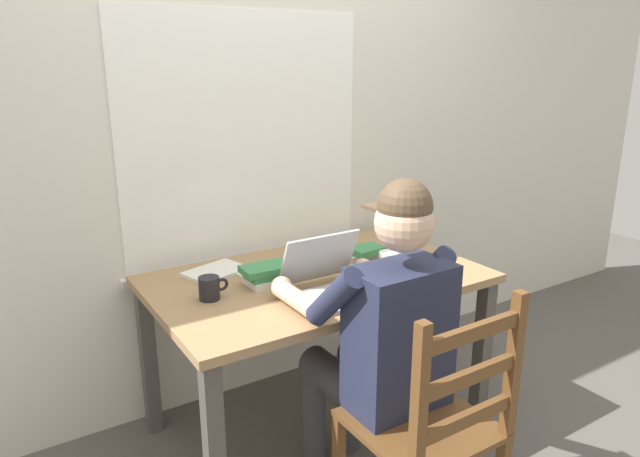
{
  "coord_description": "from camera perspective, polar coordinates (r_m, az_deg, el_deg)",
  "views": [
    {
      "loc": [
        -1.2,
        -1.9,
        1.59
      ],
      "look_at": [
        -0.02,
        -0.05,
        0.95
      ],
      "focal_mm": 32.14,
      "sensor_mm": 36.0,
      "label": 1
    }
  ],
  "objects": [
    {
      "name": "computer_mouse",
      "position": [
        2.33,
        8.33,
        -5.14
      ],
      "size": [
        0.06,
        0.1,
        0.03
      ],
      "primitive_type": "ellipsoid",
      "color": "black",
      "rests_on": "desk"
    },
    {
      "name": "coffee_mug_spare",
      "position": [
        2.52,
        -1.5,
        -2.57
      ],
      "size": [
        0.11,
        0.07,
        0.1
      ],
      "color": "silver",
      "rests_on": "desk"
    },
    {
      "name": "book_stack_main",
      "position": [
        2.32,
        -5.49,
        -4.54
      ],
      "size": [
        0.2,
        0.14,
        0.08
      ],
      "color": "white",
      "rests_on": "desk"
    },
    {
      "name": "wooden_chair",
      "position": [
        1.96,
        11.08,
        -19.09
      ],
      "size": [
        0.42,
        0.42,
        0.94
      ],
      "color": "brown",
      "rests_on": "ground"
    },
    {
      "name": "paper_pile_near_laptop",
      "position": [
        2.47,
        -10.34,
        -4.26
      ],
      "size": [
        0.29,
        0.24,
        0.02
      ],
      "primitive_type": "cube",
      "rotation": [
        0.0,
        0.0,
        0.29
      ],
      "color": "silver",
      "rests_on": "desk"
    },
    {
      "name": "coffee_mug_dark",
      "position": [
        2.2,
        -10.91,
        -5.84
      ],
      "size": [
        0.12,
        0.08,
        0.09
      ],
      "color": "black",
      "rests_on": "desk"
    },
    {
      "name": "desk",
      "position": [
        2.44,
        -0.3,
        -6.65
      ],
      "size": [
        1.36,
        0.84,
        0.73
      ],
      "color": "#9E7A51",
      "rests_on": "ground"
    },
    {
      "name": "ground_plane",
      "position": [
        2.76,
        -0.28,
        -18.93
      ],
      "size": [
        8.0,
        8.0,
        0.0
      ],
      "primitive_type": "plane",
      "color": "#56514C"
    },
    {
      "name": "paper_pile_side",
      "position": [
        2.46,
        -6.07,
        -4.17
      ],
      "size": [
        0.23,
        0.18,
        0.01
      ],
      "primitive_type": "cube",
      "rotation": [
        0.0,
        0.0,
        0.15
      ],
      "color": "silver",
      "rests_on": "desk"
    },
    {
      "name": "laptop",
      "position": [
        2.21,
        1.23,
        -5.21
      ],
      "size": [
        0.33,
        0.32,
        0.22
      ],
      "color": "#ADAFB2",
      "rests_on": "desk"
    },
    {
      "name": "paper_pile_back_corner",
      "position": [
        2.34,
        9.14,
        -5.36
      ],
      "size": [
        0.24,
        0.2,
        0.02
      ],
      "primitive_type": "cube",
      "rotation": [
        0.0,
        0.0,
        0.06
      ],
      "color": "white",
      "rests_on": "desk"
    },
    {
      "name": "seated_person",
      "position": [
        2.03,
        5.92,
        -10.24
      ],
      "size": [
        0.5,
        0.6,
        1.25
      ],
      "color": "#232842",
      "rests_on": "ground"
    },
    {
      "name": "coffee_mug_white",
      "position": [
        2.46,
        6.87,
        -3.3
      ],
      "size": [
        0.12,
        0.08,
        0.09
      ],
      "color": "white",
      "rests_on": "desk"
    },
    {
      "name": "back_wall",
      "position": [
        2.7,
        -6.09,
        9.99
      ],
      "size": [
        6.0,
        0.08,
        2.6
      ],
      "color": "silver",
      "rests_on": "ground"
    },
    {
      "name": "book_stack_side",
      "position": [
        2.62,
        4.46,
        -2.37
      ],
      "size": [
        0.18,
        0.13,
        0.05
      ],
      "color": "gray",
      "rests_on": "desk"
    }
  ]
}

